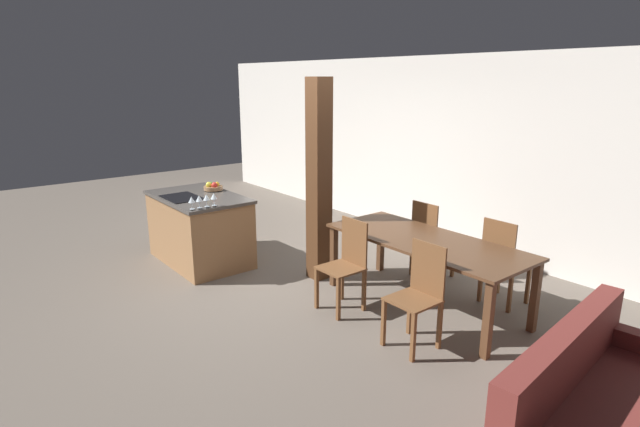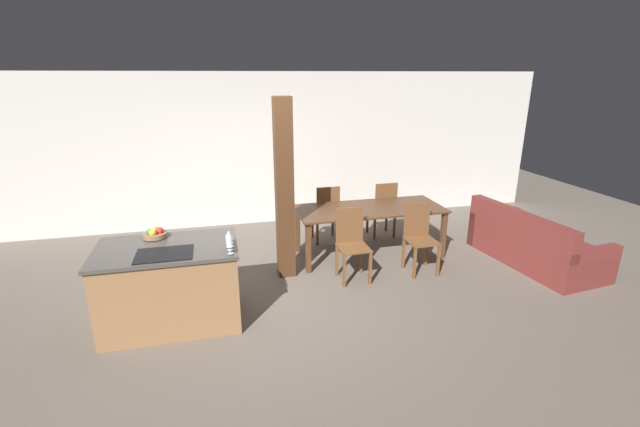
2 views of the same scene
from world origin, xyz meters
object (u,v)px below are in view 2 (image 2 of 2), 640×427
Objects in this scene: wine_glass_end at (229,234)px; timber_post at (284,191)px; dining_chair_near_right at (420,236)px; kitchen_island at (171,285)px; wine_glass_far at (229,237)px; dining_chair_far_right at (383,208)px; dining_chair_near_left at (352,243)px; dining_chair_far_left at (326,212)px; dining_table at (370,213)px; wine_glass_near at (230,244)px; couch at (533,245)px; fruit_bowl at (155,234)px; wine_glass_middle at (230,240)px.

timber_post is at bearing 52.20° from wine_glass_end.
dining_chair_near_right is at bearing 14.60° from wine_glass_end.
wine_glass_end is at bearing -8.28° from kitchen_island.
dining_chair_far_right is at bearing 39.29° from wine_glass_far.
dining_chair_near_left is 1.35m from dining_chair_far_left.
wine_glass_end reaches higher than dining_chair_near_right.
kitchen_island is 1.53× the size of dining_chair_near_right.
wine_glass_end is 0.07× the size of dining_table.
wine_glass_near is at bearing -90.00° from wine_glass_far.
dining_chair_far_left is 3.13m from couch.
dining_table is 2.28× the size of dining_chair_far_right.
fruit_bowl is 0.27× the size of dining_chair_near_right.
wine_glass_near is at bearing -159.78° from dining_chair_near_right.
wine_glass_middle is 1.90m from dining_chair_near_left.
dining_chair_near_right is (2.60, 0.86, -0.52)m from wine_glass_middle.
wine_glass_near is (0.79, -0.67, 0.07)m from fruit_bowl.
wine_glass_middle is 0.16× the size of dining_chair_near_left.
dining_chair_near_right and dining_chair_far_left have the same top height.
wine_glass_end is at bearing 90.00° from wine_glass_far.
dining_chair_far_left is at bearing 126.04° from dining_table.
dining_chair_far_right is 2.33m from couch.
kitchen_island is at bearing -165.63° from dining_chair_near_left.
dining_chair_near_left is at bearing 14.37° from kitchen_island.
dining_table is at bearing 53.96° from dining_chair_far_right.
fruit_bowl is 0.11× the size of timber_post.
dining_chair_near_left is at bearing 25.54° from wine_glass_far.
kitchen_island is at bearing 40.50° from dining_chair_far_left.
wine_glass_far reaches higher than dining_table.
wine_glass_middle reaches higher than dining_chair_near_right.
fruit_bowl is 2.95m from dining_chair_far_left.
wine_glass_end reaches higher than dining_chair_far_right.
kitchen_island is at bearing 30.76° from dining_chair_far_right.
kitchen_island is at bearing -147.90° from timber_post.
couch is at bearing 150.72° from dining_chair_far_left.
dining_chair_far_right is (3.39, 1.64, -0.45)m from fruit_bowl.
timber_post is at bearing 58.86° from wine_glass_near.
dining_chair_far_left and dining_chair_far_right have the same top height.
wine_glass_near is 0.19m from wine_glass_far.
dining_chair_near_left is 1.14m from timber_post.
wine_glass_near is 1.49m from timber_post.
couch is at bearing 9.04° from wine_glass_middle.
fruit_bowl is 0.27× the size of dining_chair_near_left.
dining_chair_far_right is (0.99, 0.00, 0.00)m from dining_chair_far_left.
wine_glass_end is 0.16× the size of dining_chair_near_left.
dining_chair_far_left is at bearing 52.83° from wine_glass_far.
wine_glass_middle is 4.45m from couch.
wine_glass_near is 0.07× the size of dining_table.
timber_post is (-0.84, 0.31, 0.69)m from dining_chair_near_left.
dining_chair_near_right is at bearing 126.04° from dining_chair_far_left.
wine_glass_middle is (0.00, 0.09, 0.00)m from wine_glass_near.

